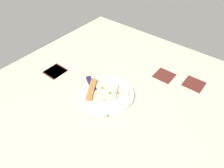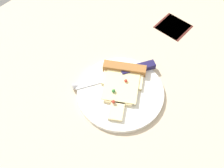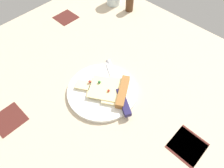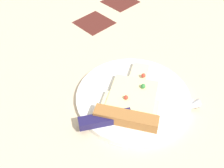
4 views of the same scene
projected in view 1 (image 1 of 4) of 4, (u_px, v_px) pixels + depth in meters
The scene contains 4 objects.
ground_plane at pixel (114, 97), 92.59cm from camera, with size 111.48×111.48×3.00cm.
plate at pixel (108, 94), 90.99cm from camera, with size 23.46×23.46×1.26cm, color white.
pizza_slice at pixel (102, 91), 90.27cm from camera, with size 15.70×18.92×2.28cm.
knife at pixel (94, 91), 90.44cm from camera, with size 14.02×21.73×2.45cm.
Camera 1 is at (-50.42, -39.22, 65.78)cm, focal length 33.12 mm.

